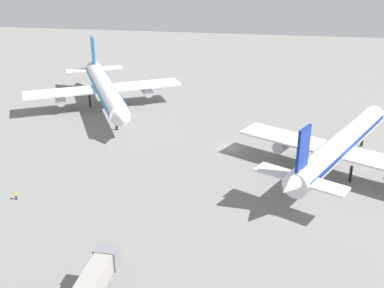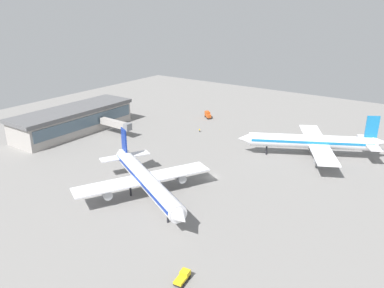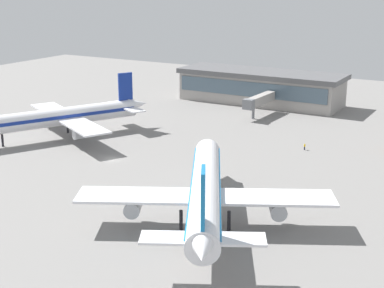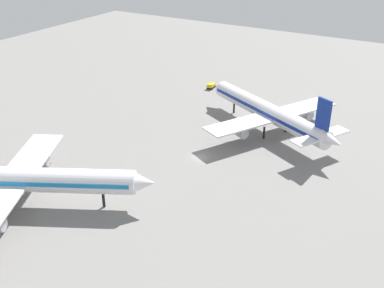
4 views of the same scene
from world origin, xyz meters
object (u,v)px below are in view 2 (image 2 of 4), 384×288
object	(u,v)px
airplane_taxiing	(313,142)
ground_crew_worker	(200,130)
catering_truck	(208,115)
pushback_tractor	(183,277)
airplane_at_gate	(146,179)

from	to	relation	value
airplane_taxiing	ground_crew_worker	bearing A→B (deg)	-27.93
airplane_taxiing	catering_truck	size ratio (longest dim) A/B	9.34
catering_truck	pushback_tractor	bearing A→B (deg)	-19.76
airplane_taxiing	ground_crew_worker	size ratio (longest dim) A/B	30.85
airplane_at_gate	airplane_taxiing	xyz separation A→B (m)	(-60.96, 30.36, 0.31)
pushback_tractor	airplane_taxiing	bearing A→B (deg)	-7.06
airplane_at_gate	airplane_taxiing	bearing A→B (deg)	91.06
airplane_at_gate	airplane_taxiing	world-z (taller)	airplane_taxiing
ground_crew_worker	airplane_taxiing	bearing A→B (deg)	96.89
airplane_taxiing	pushback_tractor	world-z (taller)	airplane_taxiing
catering_truck	ground_crew_worker	distance (m)	23.64
airplane_at_gate	pushback_tractor	distance (m)	39.41
airplane_taxiing	ground_crew_worker	xyz separation A→B (m)	(-0.37, -52.05, -5.33)
catering_truck	ground_crew_worker	xyz separation A→B (m)	(21.65, 9.44, -0.85)
airplane_at_gate	catering_truck	distance (m)	88.73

